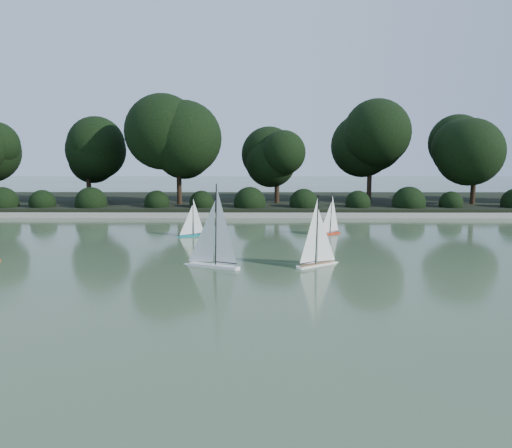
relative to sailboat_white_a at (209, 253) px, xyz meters
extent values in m
plane|color=#314328|center=(0.82, -0.99, -0.29)|extent=(80.00, 80.00, 0.00)
cube|color=gray|center=(0.82, 8.01, -0.20)|extent=(40.00, 0.35, 0.18)
cube|color=black|center=(0.82, 12.01, -0.14)|extent=(40.00, 8.00, 0.30)
cylinder|color=black|center=(-6.18, 10.81, 0.39)|extent=(0.20, 0.20, 1.37)
sphere|color=black|center=(-6.18, 10.81, 2.08)|extent=(2.24, 2.24, 2.24)
cylinder|color=black|center=(-2.18, 9.91, 0.53)|extent=(0.20, 0.20, 1.66)
sphere|color=black|center=(-2.18, 9.91, 2.56)|extent=(2.66, 2.66, 2.66)
cylinder|color=black|center=(1.82, 10.41, 0.34)|extent=(0.20, 0.20, 1.26)
sphere|color=black|center=(1.82, 10.41, 1.91)|extent=(2.10, 2.10, 2.10)
cylinder|color=black|center=(5.82, 11.11, 0.57)|extent=(0.20, 0.20, 1.73)
sphere|color=black|center=(5.82, 11.11, 2.69)|extent=(2.80, 2.80, 2.80)
cylinder|color=black|center=(9.82, 10.01, 0.44)|extent=(0.20, 0.20, 1.48)
sphere|color=black|center=(9.82, 10.01, 2.32)|extent=(2.52, 2.52, 2.52)
sphere|color=black|center=(-7.18, 8.91, 0.16)|extent=(1.10, 1.10, 1.10)
sphere|color=black|center=(-5.18, 8.91, 0.16)|extent=(1.10, 1.10, 1.10)
sphere|color=black|center=(-3.18, 8.91, 0.16)|extent=(1.10, 1.10, 1.10)
sphere|color=black|center=(-1.18, 8.91, 0.16)|extent=(1.10, 1.10, 1.10)
sphere|color=black|center=(0.82, 8.91, 0.16)|extent=(1.10, 1.10, 1.10)
sphere|color=black|center=(2.82, 8.91, 0.16)|extent=(1.10, 1.10, 1.10)
sphere|color=black|center=(4.82, 8.91, 0.16)|extent=(1.10, 1.10, 1.10)
sphere|color=black|center=(6.82, 8.91, 0.16)|extent=(1.10, 1.10, 1.10)
sphere|color=black|center=(8.82, 8.91, 0.16)|extent=(1.10, 1.10, 1.10)
sphere|color=black|center=(10.82, 8.91, 0.16)|extent=(1.10, 1.10, 1.10)
cube|color=white|center=(0.10, -0.04, -0.24)|extent=(1.10, 0.64, 0.11)
cone|color=white|center=(-0.49, 0.21, -0.24)|extent=(0.29, 0.29, 0.22)
cylinder|color=white|center=(0.60, -0.26, -0.24)|extent=(0.17, 0.17, 0.11)
cylinder|color=black|center=(0.15, -0.06, 0.67)|extent=(0.03, 0.03, 1.71)
cylinder|color=black|center=(0.37, -0.16, -0.12)|extent=(0.47, 0.22, 0.02)
cube|color=white|center=(2.31, 0.09, -0.25)|extent=(0.90, 0.70, 0.10)
cone|color=white|center=(2.77, 0.41, -0.25)|extent=(0.27, 0.27, 0.19)
cylinder|color=white|center=(1.92, -0.18, -0.25)|extent=(0.16, 0.16, 0.10)
cube|color=olive|center=(2.31, 0.09, -0.20)|extent=(0.81, 0.62, 0.01)
cylinder|color=black|center=(2.27, 0.06, 0.54)|extent=(0.03, 0.03, 1.49)
cylinder|color=black|center=(2.10, -0.06, -0.14)|extent=(0.37, 0.26, 0.02)
cube|color=red|center=(3.15, 4.17, -0.26)|extent=(0.69, 0.59, 0.08)
cone|color=red|center=(2.80, 3.90, -0.26)|extent=(0.21, 0.21, 0.15)
cylinder|color=red|center=(3.45, 4.40, -0.26)|extent=(0.13, 0.13, 0.08)
cylinder|color=black|center=(3.18, 4.19, 0.37)|extent=(0.02, 0.02, 1.18)
cylinder|color=black|center=(3.31, 4.29, -0.17)|extent=(0.28, 0.22, 0.01)
cube|color=#0B828D|center=(-0.86, 3.87, -0.26)|extent=(0.70, 0.43, 0.07)
cone|color=#0B828D|center=(-1.23, 3.70, -0.26)|extent=(0.19, 0.19, 0.14)
cylinder|color=#0B828D|center=(-0.54, 4.03, -0.26)|extent=(0.11, 0.11, 0.07)
cylinder|color=black|center=(-0.83, 3.89, 0.33)|extent=(0.02, 0.02, 1.10)
cylinder|color=black|center=(-0.69, 3.96, -0.18)|extent=(0.30, 0.15, 0.01)
camera|label=1|loc=(1.06, -10.38, 2.14)|focal=35.00mm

